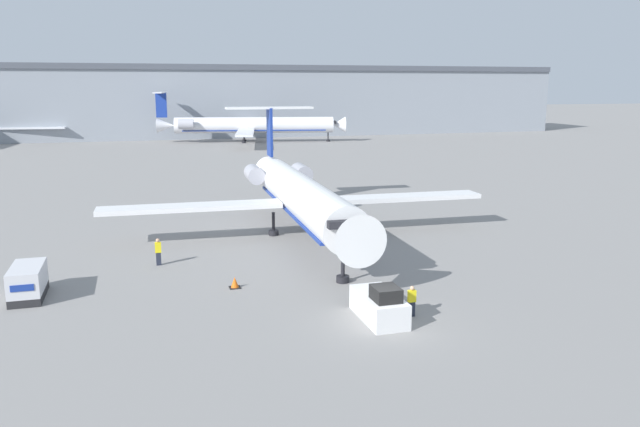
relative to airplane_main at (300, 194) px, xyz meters
name	(u,v)px	position (x,y,z in m)	size (l,w,h in m)	color
ground_plane	(388,327)	(-0.57, -19.40, -3.39)	(600.00, 600.00, 0.00)	gray
terminal_building	(187,101)	(-0.57, 100.60, 4.68)	(180.00, 16.80, 16.08)	#8C939E
airplane_main	(300,194)	(0.00, 0.00, 0.00)	(30.49, 30.09, 9.66)	white
pushback_tug	(379,305)	(-0.59, -18.28, -2.64)	(1.82, 4.05, 2.00)	silver
luggage_cart	(28,282)	(-18.29, -9.67, -2.47)	(1.68, 3.64, 1.84)	#232326
worker_near_tug	(412,301)	(1.19, -18.35, -2.55)	(0.40, 0.24, 1.63)	#232838
worker_by_wing	(158,251)	(-11.03, -5.07, -2.43)	(0.40, 0.25, 1.82)	#232838
traffic_cone_left	(235,283)	(-6.90, -11.19, -3.08)	(0.65, 0.65, 0.66)	black
airplane_parked_far_right	(249,125)	(10.57, 82.63, 0.12)	(39.10, 38.77, 10.26)	white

